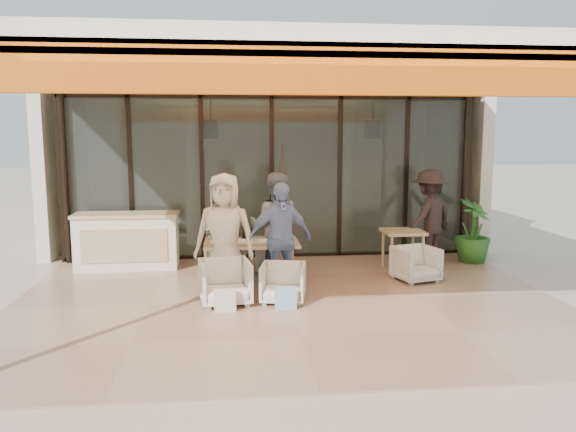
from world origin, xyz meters
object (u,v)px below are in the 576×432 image
chair_far_right (273,254)px  side_chair (416,262)px  diner_grey (275,226)px  diner_periwinkle (280,239)px  chair_far_left (226,253)px  chair_near_right (283,281)px  chair_near_left (225,280)px  potted_palm (473,231)px  side_table (403,236)px  host_counter (127,241)px  diner_navy (225,236)px  dining_table (251,245)px  diner_cream (225,235)px  standing_woman (430,217)px

chair_far_right → side_chair: side_chair is taller
chair_far_right → diner_grey: diner_grey is taller
chair_far_right → diner_periwinkle: diner_periwinkle is taller
chair_far_left → chair_near_right: (0.84, -1.90, -0.03)m
chair_near_left → potted_palm: potted_palm is taller
side_table → potted_palm: potted_palm is taller
host_counter → diner_navy: size_ratio=1.22×
chair_near_left → potted_palm: size_ratio=0.59×
host_counter → diner_navy: bearing=-27.2°
dining_table → side_chair: dining_table is taller
diner_cream → side_chair: size_ratio=2.84×
dining_table → diner_grey: 0.65m
side_chair → chair_far_right: bearing=141.3°
dining_table → diner_navy: bearing=133.0°
host_counter → standing_woman: standing_woman is taller
chair_near_left → side_table: side_table is taller
chair_near_right → standing_woman: size_ratio=0.36×
diner_grey → potted_palm: diner_grey is taller
dining_table → chair_near_right: (0.43, -0.96, -0.36)m
standing_woman → chair_far_left: bearing=-29.2°
dining_table → diner_periwinkle: bearing=-47.0°
chair_near_right → standing_woman: 3.77m
chair_near_left → chair_far_right: bearing=57.9°
diner_grey → diner_cream: diner_cream is taller
chair_far_left → side_chair: chair_far_left is taller
chair_far_left → diner_periwinkle: 1.71m
chair_far_right → diner_periwinkle: bearing=95.6°
side_table → chair_far_right: bearing=174.9°
dining_table → chair_near_right: 1.11m
potted_palm → diner_navy: bearing=-170.5°
chair_far_right → diner_cream: size_ratio=0.33×
host_counter → diner_periwinkle: 3.20m
diner_cream → standing_woman: 4.20m
chair_far_right → chair_far_left: bearing=5.6°
chair_near_right → host_counter: bearing=149.6°
chair_far_left → diner_periwinkle: (0.84, -1.40, 0.51)m
chair_near_right → diner_cream: bearing=160.3°
side_table → standing_woman: (0.67, 0.52, 0.27)m
diner_grey → diner_periwinkle: (0.00, -0.90, -0.05)m
diner_navy → side_table: bearing=172.7°
host_counter → chair_near_right: size_ratio=2.86×
diner_grey → standing_woman: (2.99, 0.82, -0.01)m
host_counter → dining_table: (2.19, -1.36, 0.16)m
chair_near_right → diner_periwinkle: (0.00, 0.50, 0.54)m
diner_cream → diner_periwinkle: diner_cream is taller
chair_near_left → diner_navy: size_ratio=0.48×
chair_near_right → standing_woman: bearing=47.5°
chair_near_right → standing_woman: (2.99, 2.22, 0.58)m
standing_woman → potted_palm: standing_woman is taller
chair_far_right → diner_grey: (0.00, -0.50, 0.60)m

